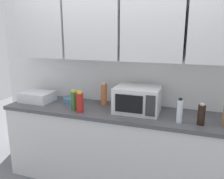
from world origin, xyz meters
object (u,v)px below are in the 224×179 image
(bowl_ceramic_small, at_px, (72,100))
(bottle_soy_dark, at_px, (201,115))
(microwave, at_px, (137,99))
(bottle_red_sauce, at_px, (80,102))
(bottle_green_oil, at_px, (74,100))
(dish_rack, at_px, (37,97))
(bottle_clear_tall, at_px, (180,111))
(bottle_spice_jar, at_px, (104,94))

(bowl_ceramic_small, bearing_deg, bottle_soy_dark, -9.64)
(microwave, distance_m, bottle_red_sauce, 0.63)
(bottle_green_oil, xyz_separation_m, bowl_ceramic_small, (-0.18, 0.26, -0.08))
(dish_rack, bearing_deg, bowl_ceramic_small, 14.98)
(dish_rack, distance_m, bottle_clear_tall, 1.75)
(bottle_spice_jar, xyz_separation_m, bottle_soy_dark, (1.08, -0.27, -0.03))
(dish_rack, relative_size, bottle_red_sauce, 1.60)
(bottle_red_sauce, bearing_deg, dish_rack, 164.66)
(bottle_red_sauce, bearing_deg, microwave, 19.65)
(dish_rack, xyz_separation_m, bottle_spice_jar, (0.85, 0.13, 0.07))
(microwave, bearing_deg, bottle_green_oil, -166.38)
(dish_rack, height_order, bottle_soy_dark, bottle_soy_dark)
(microwave, relative_size, bottle_clear_tall, 1.97)
(microwave, xyz_separation_m, dish_rack, (-1.29, -0.02, -0.08))
(bottle_green_oil, relative_size, bowl_ceramic_small, 1.10)
(bottle_soy_dark, bearing_deg, bottle_red_sauce, -177.75)
(bottle_soy_dark, xyz_separation_m, bowl_ceramic_small, (-1.51, 0.26, -0.07))
(dish_rack, distance_m, bottle_spice_jar, 0.87)
(bottle_red_sauce, bearing_deg, bottle_soy_dark, 2.25)
(bottle_spice_jar, bearing_deg, bowl_ceramic_small, -178.21)
(bottle_green_oil, bearing_deg, bottle_clear_tall, -0.21)
(bottle_spice_jar, distance_m, bowl_ceramic_small, 0.44)
(bottle_green_oil, bearing_deg, bottle_spice_jar, 47.36)
(bottle_spice_jar, xyz_separation_m, bowl_ceramic_small, (-0.43, -0.01, -0.10))
(microwave, height_order, bottle_green_oil, microwave)
(bottle_spice_jar, xyz_separation_m, bottle_clear_tall, (0.89, -0.28, -0.02))
(microwave, distance_m, dish_rack, 1.29)
(bottle_spice_jar, distance_m, bottle_soy_dark, 1.11)
(dish_rack, distance_m, bottle_red_sauce, 0.73)
(dish_rack, xyz_separation_m, bowl_ceramic_small, (0.43, 0.11, -0.03))
(bottle_clear_tall, relative_size, bowl_ceramic_small, 1.17)
(bottle_green_oil, height_order, bottle_soy_dark, bottle_green_oil)
(bottle_clear_tall, xyz_separation_m, bottle_soy_dark, (0.20, 0.01, -0.02))
(bottle_soy_dark, bearing_deg, bottle_clear_tall, -177.35)
(bottle_red_sauce, bearing_deg, bottle_spice_jar, 63.95)
(bottle_red_sauce, distance_m, bottle_soy_dark, 1.24)
(microwave, xyz_separation_m, bottle_red_sauce, (-0.59, -0.21, -0.03))
(bottle_clear_tall, height_order, bottle_red_sauce, bottle_clear_tall)
(microwave, relative_size, bottle_green_oil, 2.09)
(dish_rack, bearing_deg, bottle_green_oil, -13.81)
(bottle_spice_jar, relative_size, bottle_green_oil, 1.20)
(microwave, bearing_deg, bowl_ceramic_small, 173.69)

